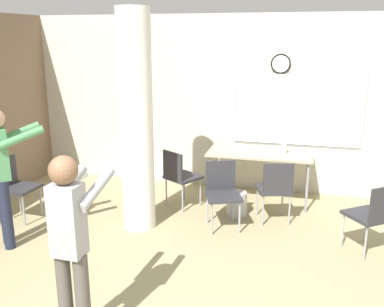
% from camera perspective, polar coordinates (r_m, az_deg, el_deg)
% --- Properties ---
extents(wall_back, '(8.00, 0.15, 2.80)m').
position_cam_1_polar(wall_back, '(7.00, 6.21, 6.60)').
color(wall_back, beige).
rests_on(wall_back, ground_plane).
extents(support_pillar, '(0.42, 0.42, 2.80)m').
position_cam_1_polar(support_pillar, '(5.44, -7.42, 4.04)').
color(support_pillar, white).
rests_on(support_pillar, ground_plane).
extents(folding_table, '(1.55, 0.75, 0.77)m').
position_cam_1_polar(folding_table, '(6.53, 9.03, -0.26)').
color(folding_table, tan).
rests_on(folding_table, ground_plane).
extents(bottle_on_table, '(0.07, 0.07, 0.28)m').
position_cam_1_polar(bottle_on_table, '(6.45, 12.18, 0.89)').
color(bottle_on_table, silver).
rests_on(bottle_on_table, folding_table).
extents(waste_bin, '(0.28, 0.28, 0.34)m').
position_cam_1_polar(waste_bin, '(6.11, 5.97, -6.67)').
color(waste_bin, '#B2B2B7').
rests_on(waste_bin, ground_plane).
extents(chair_by_left_wall, '(0.47, 0.47, 0.87)m').
position_cam_1_polar(chair_by_left_wall, '(6.35, -22.54, -3.70)').
color(chair_by_left_wall, '#2D2D33').
rests_on(chair_by_left_wall, ground_plane).
extents(chair_mid_room, '(0.62, 0.62, 0.87)m').
position_cam_1_polar(chair_mid_room, '(5.33, 23.00, -7.31)').
color(chair_mid_room, '#2D2D33').
rests_on(chair_mid_room, ground_plane).
extents(chair_table_front, '(0.57, 0.57, 0.87)m').
position_cam_1_polar(chair_table_front, '(5.64, 4.08, -4.86)').
color(chair_table_front, '#2D2D33').
rests_on(chair_table_front, ground_plane).
extents(chair_table_right, '(0.55, 0.55, 0.87)m').
position_cam_1_polar(chair_table_right, '(5.85, 11.05, -4.36)').
color(chair_table_right, '#2D2D33').
rests_on(chair_table_right, ground_plane).
extents(chair_table_left, '(0.61, 0.61, 0.87)m').
position_cam_1_polar(chair_table_left, '(6.25, -1.66, -2.78)').
color(chair_table_left, '#2D2D33').
rests_on(chair_table_left, ground_plane).
extents(person_playing_front, '(0.37, 0.64, 1.61)m').
position_cam_1_polar(person_playing_front, '(3.51, -15.85, -10.68)').
color(person_playing_front, '#514C47').
rests_on(person_playing_front, ground_plane).
extents(person_watching_back, '(0.65, 0.64, 1.68)m').
position_cam_1_polar(person_watching_back, '(5.43, -23.93, -1.70)').
color(person_watching_back, '#1E2338').
rests_on(person_watching_back, ground_plane).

